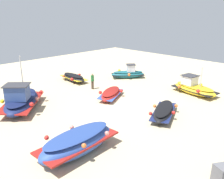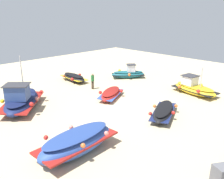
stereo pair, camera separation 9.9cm
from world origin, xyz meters
name	(u,v)px [view 1 (the left image)]	position (x,y,z in m)	size (l,w,h in m)	color
ground_plane	(120,108)	(0.00, 0.00, 0.00)	(47.04, 47.04, 0.00)	#C6B289
fishing_boat_0	(111,94)	(-1.12, -2.16, 0.38)	(3.80, 2.79, 0.85)	maroon
fishing_boat_1	(21,101)	(5.77, -5.40, 0.73)	(5.27, 5.43, 4.25)	navy
fishing_boat_2	(128,74)	(-7.38, -5.60, 0.51)	(3.85, 3.42, 1.64)	#1E6670
fishing_boat_3	(194,88)	(-7.55, 2.55, 0.56)	(2.44, 4.61, 2.71)	gold
fishing_boat_4	(78,142)	(6.42, 2.83, 0.67)	(4.94, 2.36, 1.27)	#2D4C9E
fishing_boat_5	(74,78)	(-1.97, -8.95, 0.41)	(1.94, 3.80, 0.81)	black
fishing_boat_6	(164,112)	(-1.08, 3.48, 0.40)	(4.26, 2.84, 0.76)	black
person_walking	(92,80)	(-1.62, -5.30, 0.95)	(0.32, 0.32, 1.64)	brown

